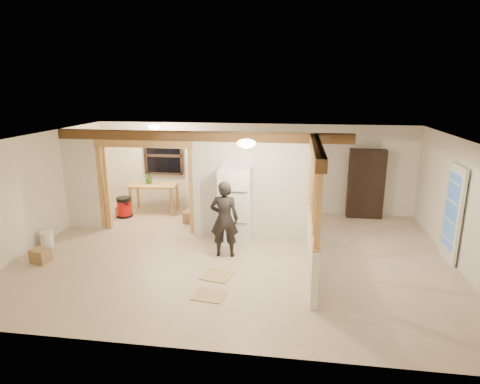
% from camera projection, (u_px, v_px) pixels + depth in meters
% --- Properties ---
extents(floor, '(9.00, 6.50, 0.01)m').
position_uv_depth(floor, '(235.00, 255.00, 8.62)').
color(floor, '#C3AC91').
rests_on(floor, ground).
extents(ceiling, '(9.00, 6.50, 0.01)m').
position_uv_depth(ceiling, '(235.00, 138.00, 7.98)').
color(ceiling, white).
extents(wall_back, '(9.00, 0.01, 2.50)m').
position_uv_depth(wall_back, '(252.00, 168.00, 11.41)').
color(wall_back, silver).
rests_on(wall_back, floor).
extents(wall_front, '(9.00, 0.01, 2.50)m').
position_uv_depth(wall_front, '(196.00, 267.00, 5.19)').
color(wall_front, silver).
rests_on(wall_front, floor).
extents(wall_left, '(0.01, 6.50, 2.50)m').
position_uv_depth(wall_left, '(35.00, 191.00, 8.91)').
color(wall_left, silver).
rests_on(wall_left, floor).
extents(wall_right, '(0.01, 6.50, 2.50)m').
position_uv_depth(wall_right, '(466.00, 208.00, 7.68)').
color(wall_right, silver).
rests_on(wall_right, floor).
extents(partition_left_stub, '(0.90, 0.12, 2.50)m').
position_uv_depth(partition_left_stub, '(82.00, 179.00, 10.00)').
color(partition_left_stub, silver).
rests_on(partition_left_stub, floor).
extents(partition_center, '(2.80, 0.12, 2.50)m').
position_uv_depth(partition_center, '(251.00, 185.00, 9.42)').
color(partition_center, silver).
rests_on(partition_center, floor).
extents(doorway_frame, '(2.46, 0.14, 2.20)m').
position_uv_depth(doorway_frame, '(146.00, 188.00, 9.81)').
color(doorway_frame, tan).
rests_on(doorway_frame, floor).
extents(header_beam_back, '(7.00, 0.18, 0.22)m').
position_uv_depth(header_beam_back, '(200.00, 136.00, 9.29)').
color(header_beam_back, brown).
rests_on(header_beam_back, ceiling).
extents(header_beam_right, '(0.18, 3.30, 0.22)m').
position_uv_depth(header_beam_right, '(317.00, 149.00, 7.40)').
color(header_beam_right, brown).
rests_on(header_beam_right, ceiling).
extents(pony_wall, '(0.12, 3.20, 1.00)m').
position_uv_depth(pony_wall, '(312.00, 244.00, 7.89)').
color(pony_wall, silver).
rests_on(pony_wall, floor).
extents(stud_partition, '(0.14, 3.20, 1.32)m').
position_uv_depth(stud_partition, '(315.00, 187.00, 7.59)').
color(stud_partition, tan).
rests_on(stud_partition, pony_wall).
extents(window_back, '(1.12, 0.10, 1.10)m').
position_uv_depth(window_back, '(163.00, 156.00, 11.61)').
color(window_back, black).
rests_on(window_back, wall_back).
extents(french_door, '(0.12, 0.86, 2.00)m').
position_uv_depth(french_door, '(453.00, 214.00, 8.14)').
color(french_door, white).
rests_on(french_door, floor).
extents(ceiling_dome_main, '(0.36, 0.36, 0.16)m').
position_uv_depth(ceiling_dome_main, '(246.00, 143.00, 7.46)').
color(ceiling_dome_main, '#FFEABF').
rests_on(ceiling_dome_main, ceiling).
extents(ceiling_dome_util, '(0.32, 0.32, 0.14)m').
position_uv_depth(ceiling_dome_util, '(154.00, 126.00, 10.52)').
color(ceiling_dome_util, '#FFEABF').
rests_on(ceiling_dome_util, ceiling).
extents(hanging_bulb, '(0.07, 0.07, 0.07)m').
position_uv_depth(hanging_bulb, '(165.00, 142.00, 9.86)').
color(hanging_bulb, '#FFD88C').
rests_on(hanging_bulb, ceiling).
extents(refrigerator, '(0.72, 0.70, 1.74)m').
position_uv_depth(refrigerator, '(236.00, 205.00, 9.17)').
color(refrigerator, silver).
rests_on(refrigerator, floor).
extents(woman, '(0.62, 0.43, 1.64)m').
position_uv_depth(woman, '(224.00, 219.00, 8.37)').
color(woman, black).
rests_on(woman, floor).
extents(work_table, '(1.34, 0.75, 0.82)m').
position_uv_depth(work_table, '(154.00, 198.00, 11.42)').
color(work_table, tan).
rests_on(work_table, floor).
extents(potted_plant, '(0.36, 0.34, 0.33)m').
position_uv_depth(potted_plant, '(149.00, 178.00, 11.33)').
color(potted_plant, '#2A6024').
rests_on(potted_plant, work_table).
extents(shop_vac, '(0.49, 0.49, 0.56)m').
position_uv_depth(shop_vac, '(124.00, 207.00, 11.03)').
color(shop_vac, '#AE0F0D').
rests_on(shop_vac, floor).
extents(bookshelf, '(0.94, 0.31, 1.88)m').
position_uv_depth(bookshelf, '(366.00, 184.00, 10.84)').
color(bookshelf, black).
rests_on(bookshelf, floor).
extents(bucket, '(0.31, 0.31, 0.36)m').
position_uv_depth(bucket, '(47.00, 239.00, 9.02)').
color(bucket, silver).
rests_on(bucket, floor).
extents(box_util_a, '(0.39, 0.35, 0.30)m').
position_uv_depth(box_util_a, '(191.00, 217.00, 10.57)').
color(box_util_a, '#A27A4E').
rests_on(box_util_a, floor).
extents(box_util_b, '(0.32, 0.32, 0.27)m').
position_uv_depth(box_util_b, '(122.00, 211.00, 11.16)').
color(box_util_b, '#A27A4E').
rests_on(box_util_b, floor).
extents(box_front, '(0.41, 0.36, 0.29)m').
position_uv_depth(box_front, '(41.00, 256.00, 8.21)').
color(box_front, '#A27A4E').
rests_on(box_front, floor).
extents(floor_panel_near, '(0.64, 0.64, 0.02)m').
position_uv_depth(floor_panel_near, '(218.00, 275.00, 7.66)').
color(floor_panel_near, tan).
rests_on(floor_panel_near, floor).
extents(floor_panel_far, '(0.60, 0.51, 0.02)m').
position_uv_depth(floor_panel_far, '(209.00, 295.00, 6.93)').
color(floor_panel_far, tan).
rests_on(floor_panel_far, floor).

